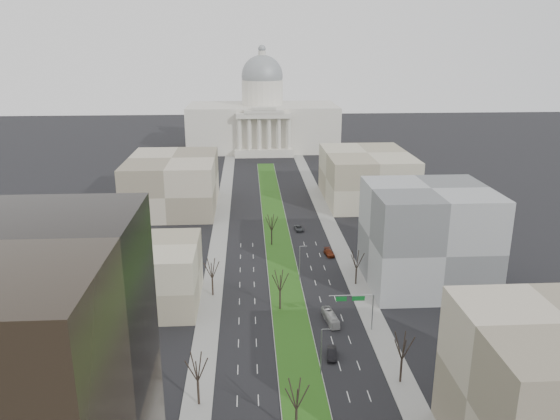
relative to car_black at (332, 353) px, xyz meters
name	(u,v)px	position (x,y,z in m)	size (l,w,h in m)	color
ground	(279,245)	(-6.54, 59.49, -0.80)	(600.00, 600.00, 0.00)	black
median	(279,246)	(-6.54, 58.47, -0.69)	(8.00, 222.03, 0.20)	#999993
sidewalk_left	(213,283)	(-24.04, 34.49, -0.72)	(5.00, 330.00, 0.15)	gray
sidewalk_right	(355,279)	(10.96, 34.49, -0.72)	(5.00, 330.00, 0.15)	gray
capitol	(263,119)	(-6.54, 209.07, 15.51)	(80.00, 46.00, 55.00)	beige
building_beige_left	(140,275)	(-39.54, 24.49, 6.20)	(26.00, 22.00, 14.00)	gray
building_grey_right	(427,237)	(27.46, 31.49, 11.20)	(28.00, 26.00, 24.00)	slate
building_far_left	(173,183)	(-41.54, 99.49, 8.20)	(30.00, 40.00, 18.00)	gray
building_far_right	(366,177)	(28.46, 104.49, 8.20)	(30.00, 40.00, 18.00)	gray
tree_left_mid	(197,367)	(-23.74, -12.51, 6.20)	(5.40, 5.40, 9.72)	black
tree_left_far	(212,268)	(-23.74, 27.49, 6.05)	(5.28, 5.28, 9.50)	black
tree_right_mid	(403,346)	(10.66, -8.51, 6.36)	(5.52, 5.52, 9.94)	black
tree_right_far	(357,259)	(10.66, 31.49, 5.73)	(5.04, 5.04, 9.07)	black
tree_median_a	(297,395)	(-8.54, -20.51, 6.20)	(5.40, 5.40, 9.72)	black
tree_median_b	(280,281)	(-8.54, 19.49, 6.20)	(5.40, 5.40, 9.72)	black
tree_median_c	(272,222)	(-8.54, 59.49, 6.20)	(5.40, 5.40, 9.72)	black
streetlamp_median_b	(322,351)	(-2.78, -5.51, 4.01)	(1.90, 0.20, 9.16)	gray
streetlamp_median_c	(300,263)	(-2.78, 34.49, 4.01)	(1.90, 0.20, 9.16)	gray
mast_arm_signs	(360,303)	(6.95, 9.51, 5.31)	(9.12, 0.24, 8.09)	gray
car_black	(332,353)	(0.00, 0.00, 0.00)	(1.68, 4.83, 1.59)	black
car_red	(329,253)	(6.96, 50.66, -0.03)	(2.16, 5.30, 1.54)	#62210D
car_grey_far	(299,228)	(0.56, 71.93, -0.08)	(2.37, 5.13, 1.43)	#424448
box_van	(331,318)	(1.73, 13.27, 0.29)	(1.83, 7.81, 2.18)	#BEBEBE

